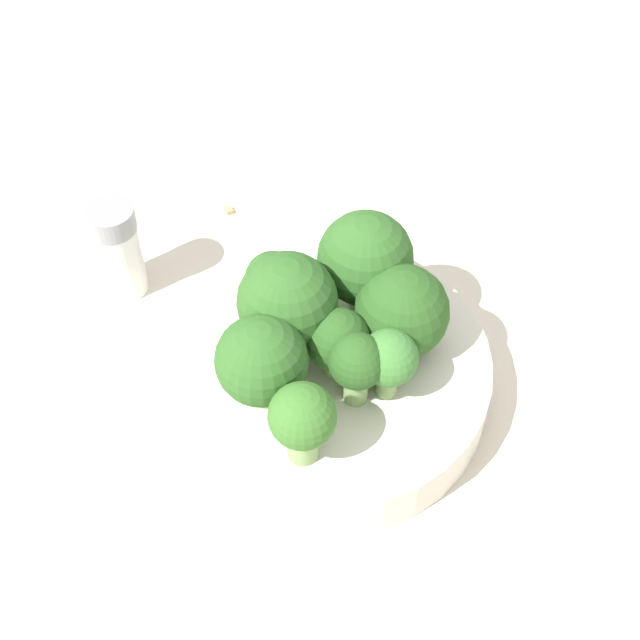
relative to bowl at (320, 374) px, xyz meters
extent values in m
plane|color=beige|center=(0.00, 0.00, -0.02)|extent=(3.00, 3.00, 0.00)
cylinder|color=silver|center=(0.00, 0.00, 0.00)|extent=(0.21, 0.21, 0.03)
cylinder|color=#7A9E5B|center=(0.00, -0.02, 0.03)|extent=(0.02, 0.02, 0.03)
sphere|color=#2D5B23|center=(0.00, -0.02, 0.06)|extent=(0.06, 0.06, 0.06)
cylinder|color=#7A9E5B|center=(-0.03, 0.04, 0.03)|extent=(0.03, 0.03, 0.02)
sphere|color=#28511E|center=(-0.03, 0.04, 0.05)|extent=(0.06, 0.06, 0.06)
cylinder|color=#84AD66|center=(-0.02, -0.04, 0.03)|extent=(0.02, 0.02, 0.03)
sphere|color=#2D5B23|center=(-0.02, -0.04, 0.05)|extent=(0.03, 0.03, 0.03)
cylinder|color=#8EB770|center=(0.04, -0.02, 0.03)|extent=(0.02, 0.02, 0.03)
sphere|color=#2D5B23|center=(0.04, -0.02, 0.05)|extent=(0.05, 0.05, 0.05)
cylinder|color=#7A9E5B|center=(0.02, 0.03, 0.03)|extent=(0.02, 0.02, 0.03)
sphere|color=#28511E|center=(0.02, 0.03, 0.05)|extent=(0.03, 0.03, 0.03)
cylinder|color=#7A9E5B|center=(0.07, 0.02, 0.03)|extent=(0.02, 0.02, 0.03)
sphere|color=#386B28|center=(0.07, 0.02, 0.05)|extent=(0.04, 0.04, 0.04)
cylinder|color=#7A9E5B|center=(0.01, 0.01, 0.03)|extent=(0.02, 0.02, 0.02)
sphere|color=#28511E|center=(0.01, 0.01, 0.05)|extent=(0.04, 0.04, 0.04)
cylinder|color=#8EB770|center=(-0.05, 0.01, 0.03)|extent=(0.02, 0.02, 0.03)
sphere|color=#2D5B23|center=(-0.05, 0.01, 0.06)|extent=(0.06, 0.06, 0.06)
cylinder|color=#7A9E5B|center=(0.01, 0.05, 0.03)|extent=(0.02, 0.02, 0.03)
sphere|color=#3D7533|center=(0.01, 0.05, 0.05)|extent=(0.03, 0.03, 0.03)
cylinder|color=silver|center=(-0.02, -0.16, 0.01)|extent=(0.03, 0.03, 0.06)
cylinder|color=gray|center=(-0.02, -0.16, 0.05)|extent=(0.03, 0.03, 0.02)
cube|color=#AD7F4C|center=(-0.16, -0.02, -0.01)|extent=(0.01, 0.01, 0.01)
cube|color=tan|center=(-0.12, -0.14, -0.01)|extent=(0.01, 0.01, 0.01)
camera|label=1|loc=(0.30, 0.15, 0.44)|focal=50.00mm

